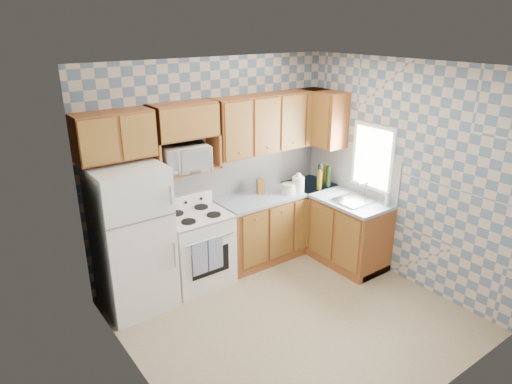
# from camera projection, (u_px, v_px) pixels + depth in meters

# --- Properties ---
(floor) EXTENTS (3.40, 3.40, 0.00)m
(floor) POSITION_uv_depth(u_px,v_px,m) (292.00, 317.00, 5.08)
(floor) COLOR #847150
(floor) RESTS_ON ground
(back_wall) EXTENTS (3.40, 0.02, 2.70)m
(back_wall) POSITION_uv_depth(u_px,v_px,m) (213.00, 167.00, 5.81)
(back_wall) COLOR slate
(back_wall) RESTS_ON ground
(right_wall) EXTENTS (0.02, 3.20, 2.70)m
(right_wall) POSITION_uv_depth(u_px,v_px,m) (402.00, 174.00, 5.54)
(right_wall) COLOR slate
(right_wall) RESTS_ON ground
(backsplash_back) EXTENTS (2.60, 0.02, 0.56)m
(backsplash_back) POSITION_uv_depth(u_px,v_px,m) (240.00, 172.00, 6.08)
(backsplash_back) COLOR silver
(backsplash_back) RESTS_ON back_wall
(backsplash_right) EXTENTS (0.02, 1.60, 0.56)m
(backsplash_right) POSITION_uv_depth(u_px,v_px,m) (351.00, 169.00, 6.20)
(backsplash_right) COLOR silver
(backsplash_right) RESTS_ON right_wall
(refrigerator) EXTENTS (0.75, 0.70, 1.68)m
(refrigerator) POSITION_uv_depth(u_px,v_px,m) (132.00, 239.00, 5.02)
(refrigerator) COLOR silver
(refrigerator) RESTS_ON floor
(stove_body) EXTENTS (0.76, 0.65, 0.90)m
(stove_body) POSITION_uv_depth(u_px,v_px,m) (197.00, 249.00, 5.62)
(stove_body) COLOR silver
(stove_body) RESTS_ON floor
(cooktop) EXTENTS (0.76, 0.65, 0.02)m
(cooktop) POSITION_uv_depth(u_px,v_px,m) (195.00, 216.00, 5.46)
(cooktop) COLOR silver
(cooktop) RESTS_ON stove_body
(backguard) EXTENTS (0.76, 0.08, 0.17)m
(backguard) POSITION_uv_depth(u_px,v_px,m) (184.00, 201.00, 5.64)
(backguard) COLOR silver
(backguard) RESTS_ON cooktop
(dish_towel_left) EXTENTS (0.19, 0.02, 0.41)m
(dish_towel_left) POSITION_uv_depth(u_px,v_px,m) (200.00, 258.00, 5.25)
(dish_towel_left) COLOR navy
(dish_towel_left) RESTS_ON stove_body
(dish_towel_right) EXTENTS (0.19, 0.02, 0.41)m
(dish_towel_right) POSITION_uv_depth(u_px,v_px,m) (215.00, 253.00, 5.37)
(dish_towel_right) COLOR navy
(dish_towel_right) RESTS_ON stove_body
(base_cabinets_back) EXTENTS (1.75, 0.60, 0.88)m
(base_cabinets_back) POSITION_uv_depth(u_px,v_px,m) (277.00, 224.00, 6.36)
(base_cabinets_back) COLOR brown
(base_cabinets_back) RESTS_ON floor
(base_cabinets_right) EXTENTS (0.60, 1.60, 0.88)m
(base_cabinets_right) POSITION_uv_depth(u_px,v_px,m) (332.00, 225.00, 6.30)
(base_cabinets_right) COLOR brown
(base_cabinets_right) RESTS_ON floor
(countertop_back) EXTENTS (1.77, 0.63, 0.04)m
(countertop_back) POSITION_uv_depth(u_px,v_px,m) (278.00, 193.00, 6.20)
(countertop_back) COLOR #7B909F
(countertop_back) RESTS_ON base_cabinets_back
(countertop_right) EXTENTS (0.63, 1.60, 0.04)m
(countertop_right) POSITION_uv_depth(u_px,v_px,m) (334.00, 195.00, 6.14)
(countertop_right) COLOR #7B909F
(countertop_right) RESTS_ON base_cabinets_right
(upper_cabinets_back) EXTENTS (1.75, 0.33, 0.74)m
(upper_cabinets_back) POSITION_uv_depth(u_px,v_px,m) (273.00, 122.00, 5.97)
(upper_cabinets_back) COLOR brown
(upper_cabinets_back) RESTS_ON back_wall
(upper_cabinets_fridge) EXTENTS (0.82, 0.33, 0.50)m
(upper_cabinets_fridge) POSITION_uv_depth(u_px,v_px,m) (114.00, 136.00, 4.75)
(upper_cabinets_fridge) COLOR brown
(upper_cabinets_fridge) RESTS_ON back_wall
(upper_cabinets_right) EXTENTS (0.33, 0.70, 0.74)m
(upper_cabinets_right) POSITION_uv_depth(u_px,v_px,m) (322.00, 118.00, 6.22)
(upper_cabinets_right) COLOR brown
(upper_cabinets_right) RESTS_ON right_wall
(microwave_shelf) EXTENTS (0.80, 0.33, 0.03)m
(microwave_shelf) POSITION_uv_depth(u_px,v_px,m) (186.00, 170.00, 5.40)
(microwave_shelf) COLOR brown
(microwave_shelf) RESTS_ON back_wall
(microwave) EXTENTS (0.58, 0.43, 0.29)m
(microwave) POSITION_uv_depth(u_px,v_px,m) (186.00, 158.00, 5.29)
(microwave) COLOR silver
(microwave) RESTS_ON microwave_shelf
(sink) EXTENTS (0.48, 0.40, 0.03)m
(sink) POSITION_uv_depth(u_px,v_px,m) (354.00, 200.00, 5.87)
(sink) COLOR #B7B7BC
(sink) RESTS_ON countertop_right
(window) EXTENTS (0.02, 0.66, 0.86)m
(window) POSITION_uv_depth(u_px,v_px,m) (373.00, 158.00, 5.84)
(window) COLOR white
(window) RESTS_ON right_wall
(bottle_0) EXTENTS (0.07, 0.07, 0.32)m
(bottle_0) POSITION_uv_depth(u_px,v_px,m) (320.00, 176.00, 6.31)
(bottle_0) COLOR black
(bottle_0) RESTS_ON countertop_back
(bottle_1) EXTENTS (0.07, 0.07, 0.30)m
(bottle_1) POSITION_uv_depth(u_px,v_px,m) (328.00, 177.00, 6.32)
(bottle_1) COLOR black
(bottle_1) RESTS_ON countertop_back
(bottle_2) EXTENTS (0.07, 0.07, 0.27)m
(bottle_2) POSITION_uv_depth(u_px,v_px,m) (326.00, 175.00, 6.43)
(bottle_2) COLOR #5F430C
(bottle_2) RESTS_ON countertop_back
(bottle_3) EXTENTS (0.07, 0.07, 0.25)m
(bottle_3) POSITION_uv_depth(u_px,v_px,m) (319.00, 180.00, 6.24)
(bottle_3) COLOR #5F430C
(bottle_3) RESTS_ON countertop_back
(knife_block) EXTENTS (0.12, 0.12, 0.20)m
(knife_block) POSITION_uv_depth(u_px,v_px,m) (260.00, 186.00, 6.09)
(knife_block) COLOR brown
(knife_block) RESTS_ON countertop_back
(electric_kettle) EXTENTS (0.17, 0.17, 0.21)m
(electric_kettle) POSITION_uv_depth(u_px,v_px,m) (298.00, 184.00, 6.15)
(electric_kettle) COLOR silver
(electric_kettle) RESTS_ON countertop_back
(food_containers) EXTENTS (0.20, 0.20, 0.13)m
(food_containers) POSITION_uv_depth(u_px,v_px,m) (289.00, 188.00, 6.11)
(food_containers) COLOR beige
(food_containers) RESTS_ON countertop_back
(soap_bottle) EXTENTS (0.06, 0.06, 0.17)m
(soap_bottle) POSITION_uv_depth(u_px,v_px,m) (387.00, 199.00, 5.70)
(soap_bottle) COLOR beige
(soap_bottle) RESTS_ON countertop_right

